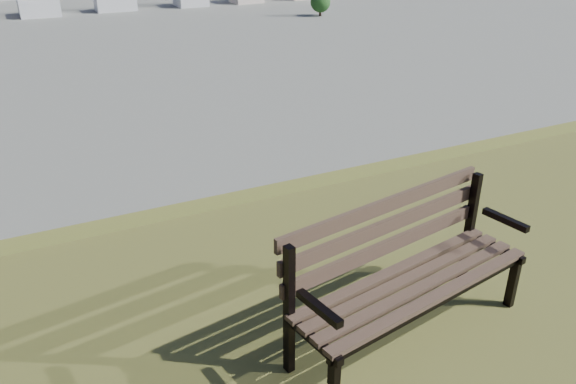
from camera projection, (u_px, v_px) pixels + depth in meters
park_bench at (404, 265)px, 3.95m from camera, size 1.98×0.93×1.00m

